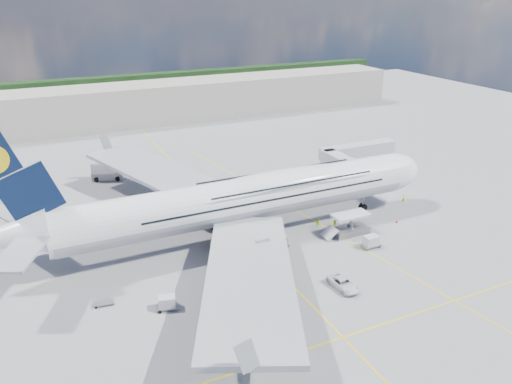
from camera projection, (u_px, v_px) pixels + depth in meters
name	position (u px, v px, depth m)	size (l,w,h in m)	color
ground	(270.00, 262.00, 77.69)	(300.00, 300.00, 0.00)	gray
taxi_line_main	(270.00, 262.00, 77.69)	(0.25, 220.00, 0.01)	yellow
taxi_line_cross	(343.00, 337.00, 60.93)	(120.00, 0.25, 0.01)	yellow
taxi_line_diag	(313.00, 220.00, 91.57)	(0.25, 100.00, 0.01)	yellow
airliner	(245.00, 199.00, 83.57)	(77.26, 79.15, 23.71)	white
jet_bridge	(353.00, 157.00, 104.34)	(18.80, 12.10, 8.50)	#B7B7BC
cargo_loader	(349.00, 227.00, 86.25)	(8.53, 3.20, 3.67)	silver
terminal	(133.00, 105.00, 155.01)	(180.00, 16.00, 12.00)	#B2AD9E
tree_line	(206.00, 79.00, 209.18)	(160.00, 6.00, 8.00)	#193814
dolly_row_a	(167.00, 302.00, 65.97)	(3.28, 2.25, 1.89)	gray
dolly_row_b	(242.00, 329.00, 61.97)	(3.29, 2.31, 0.44)	gray
dolly_row_c	(233.00, 326.00, 62.43)	(3.61, 2.61, 0.48)	gray
dolly_back	(103.00, 303.00, 67.15)	(2.73, 1.66, 0.38)	gray
dolly_nose_far	(371.00, 241.00, 81.72)	(3.25, 1.77, 2.05)	gray
dolly_nose_near	(279.00, 241.00, 81.88)	(3.47, 2.28, 2.03)	gray
baggage_tug	(258.00, 270.00, 73.80)	(3.36, 2.49, 1.91)	white
catering_truck_inner	(149.00, 211.00, 91.35)	(6.12, 2.54, 3.62)	gray
catering_truck_outer	(107.00, 171.00, 110.38)	(7.47, 4.60, 4.15)	gray
service_van	(343.00, 284.00, 70.64)	(2.48, 5.37, 1.49)	white
crew_nose	(403.00, 199.00, 98.92)	(0.63, 0.41, 1.73)	#DFF91A
crew_loader	(318.00, 223.00, 88.53)	(0.81, 0.63, 1.67)	#CDFF1A
crew_wing	(244.00, 277.00, 72.06)	(0.95, 0.40, 1.63)	#C0E418
crew_van	(335.00, 224.00, 88.20)	(0.87, 0.57, 1.79)	#D6FF1A
crew_tug	(250.00, 289.00, 69.27)	(1.00, 0.57, 1.54)	#CEFF1A
cone_nose	(397.00, 221.00, 90.59)	(0.46, 0.46, 0.59)	red
cone_wing_left_inner	(205.00, 206.00, 96.84)	(0.49, 0.49, 0.63)	red
cone_wing_left_outer	(101.00, 203.00, 98.25)	(0.42, 0.42, 0.53)	red
cone_wing_right_inner	(212.00, 283.00, 71.64)	(0.47, 0.47, 0.60)	red
cone_wing_right_outer	(258.00, 313.00, 64.98)	(0.46, 0.46, 0.59)	red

